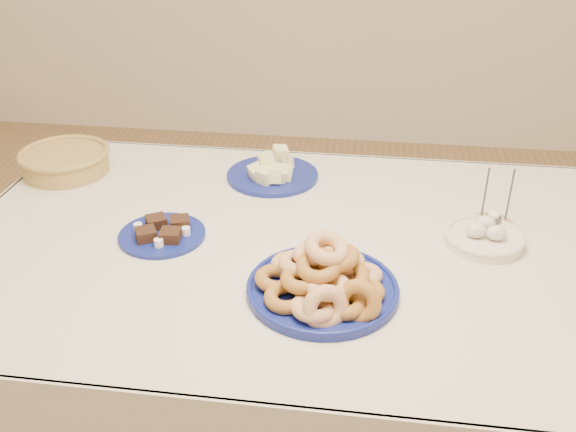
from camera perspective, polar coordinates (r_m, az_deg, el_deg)
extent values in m
cylinder|color=brown|center=(2.32, -15.84, -4.00)|extent=(0.06, 0.06, 0.72)
cylinder|color=brown|center=(2.21, 20.14, -6.66)|extent=(0.06, 0.06, 0.72)
cube|color=silver|center=(1.61, 0.24, -2.55)|extent=(1.70, 1.10, 0.02)
cube|color=silver|center=(2.15, 2.20, 2.18)|extent=(1.70, 0.01, 0.28)
cylinder|color=navy|center=(1.42, 3.08, -6.56)|extent=(0.41, 0.41, 0.02)
torus|color=navy|center=(1.42, 3.09, -6.28)|extent=(0.42, 0.42, 0.01)
torus|color=tan|center=(1.44, 6.48, -5.17)|extent=(0.11, 0.11, 0.04)
torus|color=brown|center=(1.48, 5.02, -3.98)|extent=(0.14, 0.14, 0.04)
torus|color=brown|center=(1.48, 2.55, -3.75)|extent=(0.13, 0.13, 0.04)
torus|color=tan|center=(1.46, 0.34, -4.33)|extent=(0.11, 0.11, 0.04)
torus|color=brown|center=(1.41, -1.03, -5.63)|extent=(0.13, 0.12, 0.04)
torus|color=brown|center=(1.36, -0.12, -7.19)|extent=(0.12, 0.12, 0.04)
torus|color=tan|center=(1.33, 2.29, -8.17)|extent=(0.13, 0.14, 0.04)
torus|color=brown|center=(1.35, 4.96, -7.71)|extent=(0.11, 0.11, 0.04)
torus|color=brown|center=(1.39, 6.63, -6.61)|extent=(0.14, 0.14, 0.04)
torus|color=tan|center=(1.42, 4.92, -4.02)|extent=(0.14, 0.14, 0.03)
torus|color=brown|center=(1.44, 2.76, -3.48)|extent=(0.13, 0.13, 0.06)
torus|color=tan|center=(1.41, 1.04, -4.30)|extent=(0.14, 0.14, 0.05)
torus|color=brown|center=(1.36, 1.34, -5.57)|extent=(0.13, 0.13, 0.04)
torus|color=tan|center=(1.34, 3.55, -6.22)|extent=(0.10, 0.10, 0.03)
torus|color=brown|center=(1.38, 5.28, -5.29)|extent=(0.13, 0.13, 0.06)
torus|color=brown|center=(1.38, 4.41, -3.69)|extent=(0.11, 0.10, 0.04)
torus|color=tan|center=(1.40, 2.36, -3.25)|extent=(0.14, 0.14, 0.05)
torus|color=brown|center=(1.35, 2.75, -4.44)|extent=(0.12, 0.12, 0.05)
torus|color=tan|center=(1.36, 3.46, -2.85)|extent=(0.14, 0.14, 0.06)
torus|color=tan|center=(1.31, 3.34, -8.13)|extent=(0.11, 0.10, 0.10)
torus|color=brown|center=(1.33, 6.25, -7.62)|extent=(0.11, 0.08, 0.10)
cylinder|color=navy|center=(1.93, -1.38, 3.62)|extent=(0.34, 0.34, 0.01)
cube|color=#E1E691|center=(1.88, -0.37, 3.88)|extent=(0.06, 0.05, 0.05)
cube|color=#E1E691|center=(1.93, -0.73, 5.57)|extent=(0.06, 0.06, 0.05)
cube|color=#E1E691|center=(1.94, -0.35, 4.79)|extent=(0.06, 0.06, 0.05)
cube|color=#E1E691|center=(1.88, -1.27, 3.88)|extent=(0.06, 0.06, 0.05)
cube|color=#E1E691|center=(1.88, -2.77, 3.92)|extent=(0.06, 0.07, 0.06)
cube|color=#E1E691|center=(1.96, -1.73, 5.05)|extent=(0.06, 0.06, 0.05)
cube|color=#E1E691|center=(1.86, -1.22, 3.64)|extent=(0.05, 0.05, 0.05)
cube|color=#E1E691|center=(1.86, -2.01, 3.58)|extent=(0.06, 0.06, 0.05)
cube|color=#E1E691|center=(1.87, -0.70, 3.72)|extent=(0.05, 0.05, 0.06)
cube|color=#E1E691|center=(1.88, -1.96, 4.98)|extent=(0.06, 0.06, 0.05)
cylinder|color=navy|center=(1.65, -11.12, -1.67)|extent=(0.26, 0.26, 0.01)
cube|color=black|center=(1.63, -12.51, -1.59)|extent=(0.07, 0.07, 0.03)
cube|color=black|center=(1.61, -10.40, -1.70)|extent=(0.05, 0.05, 0.03)
cube|color=black|center=(1.68, -11.64, -0.50)|extent=(0.07, 0.07, 0.03)
cube|color=black|center=(1.66, -9.58, -0.60)|extent=(0.06, 0.06, 0.03)
cylinder|color=white|center=(1.67, -13.18, -0.97)|extent=(0.03, 0.03, 0.02)
cylinder|color=white|center=(1.59, -11.42, -2.35)|extent=(0.03, 0.03, 0.02)
cylinder|color=white|center=(1.63, -9.07, -1.33)|extent=(0.03, 0.03, 0.02)
cylinder|color=olive|center=(2.06, -19.16, 4.49)|extent=(0.32, 0.32, 0.06)
torus|color=olive|center=(2.05, -19.31, 5.30)|extent=(0.34, 0.34, 0.02)
cylinder|color=tan|center=(1.73, 17.67, -0.83)|extent=(0.11, 0.11, 0.02)
cylinder|color=#444449|center=(1.72, 17.76, -0.25)|extent=(0.04, 0.04, 0.02)
cylinder|color=white|center=(1.72, 17.82, 0.10)|extent=(0.03, 0.03, 0.01)
cylinder|color=#444449|center=(1.68, 17.10, 1.80)|extent=(0.01, 0.01, 0.15)
cylinder|color=#444449|center=(1.70, 19.10, 1.66)|extent=(0.01, 0.01, 0.15)
cylinder|color=silver|center=(1.66, 17.01, -2.03)|extent=(0.21, 0.21, 0.02)
torus|color=silver|center=(1.66, 17.07, -1.66)|extent=(0.21, 0.21, 0.01)
ellipsoid|color=silver|center=(1.63, 16.38, -1.22)|extent=(0.05, 0.04, 0.04)
ellipsoid|color=silver|center=(1.63, 18.03, -1.42)|extent=(0.05, 0.04, 0.04)
ellipsoid|color=silver|center=(1.67, 17.15, -0.60)|extent=(0.05, 0.04, 0.04)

